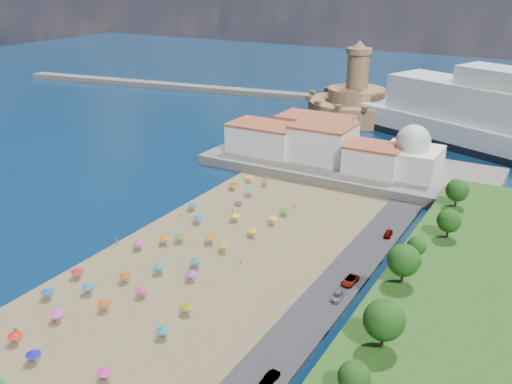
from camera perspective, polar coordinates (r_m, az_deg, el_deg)
The scene contains 11 objects.
ground at distance 127.39m, azimuth -7.21°, elevation -6.61°, with size 700.00×700.00×0.00m, color #071938.
terrace at distance 181.88m, azimuth 9.19°, elevation 2.56°, with size 90.00×36.00×3.00m, color #59544C.
jetty at distance 220.82m, azimuth 7.13°, elevation 5.97°, with size 18.00×70.00×2.40m, color #59544C.
breakwater at distance 306.58m, azimuth -6.76°, elevation 10.36°, with size 200.00×7.00×2.60m, color #59544C.
waterfront_buildings at distance 185.21m, azimuth 5.60°, elevation 5.15°, with size 57.00×29.00×11.00m.
domed_building at distance 172.23m, azimuth 15.31°, elevation 3.60°, with size 16.00×16.00×15.00m.
fortress at distance 246.71m, azimuth 9.96°, elevation 8.76°, with size 40.00×40.00×32.40m.
beach_parasols at distance 118.26m, azimuth -11.73°, elevation -8.09°, with size 30.85×115.13×2.20m.
beachgoers at distance 125.31m, azimuth -9.91°, elevation -6.69°, with size 31.56×92.45×1.89m.
parked_cars at distance 109.64m, azimuth 7.66°, elevation -10.82°, with size 2.55×72.18×1.39m.
hillside_trees at distance 97.76m, azimuth 13.65°, elevation -9.50°, with size 11.87×111.83×8.11m.
Camera 1 is at (69.08, -88.92, 59.59)m, focal length 40.00 mm.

